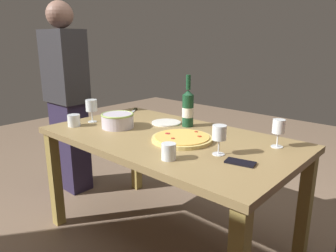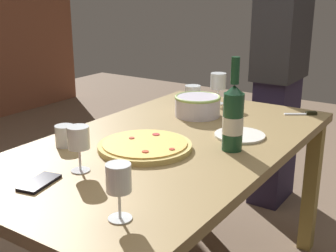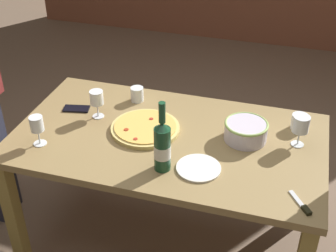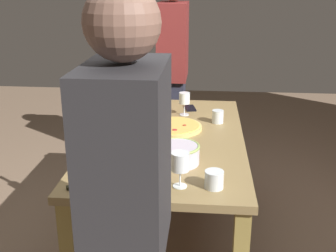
{
  "view_description": "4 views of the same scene",
  "coord_description": "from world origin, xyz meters",
  "px_view_note": "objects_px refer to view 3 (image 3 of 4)",
  "views": [
    {
      "loc": [
        -1.26,
        1.41,
        1.33
      ],
      "look_at": [
        0.0,
        0.0,
        0.81
      ],
      "focal_mm": 33.63,
      "sensor_mm": 36.0,
      "label": 1
    },
    {
      "loc": [
        -1.41,
        -0.95,
        1.35
      ],
      "look_at": [
        0.0,
        0.0,
        0.81
      ],
      "focal_mm": 47.41,
      "sensor_mm": 36.0,
      "label": 2
    },
    {
      "loc": [
        0.56,
        -1.89,
        2.12
      ],
      "look_at": [
        0.0,
        0.0,
        0.81
      ],
      "focal_mm": 49.65,
      "sensor_mm": 36.0,
      "label": 3
    },
    {
      "loc": [
        2.38,
        0.22,
        1.65
      ],
      "look_at": [
        0.0,
        0.0,
        0.81
      ],
      "focal_mm": 45.45,
      "sensor_mm": 36.0,
      "label": 4
    }
  ],
  "objects_px": {
    "wine_glass_by_bottle": "(97,99)",
    "wine_glass_far_left": "(37,125)",
    "cup_ceramic": "(299,122)",
    "serving_bowl": "(246,130)",
    "wine_glass_near_pizza": "(301,125)",
    "side_plate": "(199,168)",
    "dining_table": "(168,151)",
    "pizza_knife": "(302,206)",
    "cup_amber": "(137,94)",
    "wine_bottle": "(162,146)",
    "pizza": "(145,128)",
    "cell_phone": "(76,109)"
  },
  "relations": [
    {
      "from": "wine_glass_near_pizza",
      "to": "cup_amber",
      "type": "bearing_deg",
      "value": 168.52
    },
    {
      "from": "cup_ceramic",
      "to": "pizza_knife",
      "type": "bearing_deg",
      "value": -85.15
    },
    {
      "from": "dining_table",
      "to": "pizza",
      "type": "relative_size",
      "value": 4.41
    },
    {
      "from": "wine_bottle",
      "to": "dining_table",
      "type": "bearing_deg",
      "value": 100.93
    },
    {
      "from": "serving_bowl",
      "to": "side_plate",
      "type": "bearing_deg",
      "value": -119.42
    },
    {
      "from": "side_plate",
      "to": "pizza_knife",
      "type": "bearing_deg",
      "value": -14.45
    },
    {
      "from": "wine_glass_by_bottle",
      "to": "pizza_knife",
      "type": "height_order",
      "value": "wine_glass_by_bottle"
    },
    {
      "from": "pizza_knife",
      "to": "pizza",
      "type": "bearing_deg",
      "value": 156.34
    },
    {
      "from": "side_plate",
      "to": "pizza_knife",
      "type": "distance_m",
      "value": 0.5
    },
    {
      "from": "cup_ceramic",
      "to": "side_plate",
      "type": "bearing_deg",
      "value": -131.45
    },
    {
      "from": "dining_table",
      "to": "side_plate",
      "type": "xyz_separation_m",
      "value": [
        0.21,
        -0.22,
        0.1
      ]
    },
    {
      "from": "serving_bowl",
      "to": "cup_ceramic",
      "type": "bearing_deg",
      "value": 35.09
    },
    {
      "from": "cup_ceramic",
      "to": "wine_bottle",
      "type": "bearing_deg",
      "value": -138.25
    },
    {
      "from": "wine_bottle",
      "to": "cup_ceramic",
      "type": "xyz_separation_m",
      "value": [
        0.59,
        0.53,
        -0.09
      ]
    },
    {
      "from": "wine_glass_near_pizza",
      "to": "cell_phone",
      "type": "xyz_separation_m",
      "value": [
        -1.22,
        -0.01,
        -0.11
      ]
    },
    {
      "from": "pizza",
      "to": "cell_phone",
      "type": "relative_size",
      "value": 2.52
    },
    {
      "from": "wine_glass_by_bottle",
      "to": "cup_amber",
      "type": "distance_m",
      "value": 0.28
    },
    {
      "from": "wine_glass_far_left",
      "to": "cell_phone",
      "type": "relative_size",
      "value": 1.11
    },
    {
      "from": "pizza_knife",
      "to": "serving_bowl",
      "type": "bearing_deg",
      "value": 125.71
    },
    {
      "from": "wine_glass_near_pizza",
      "to": "pizza_knife",
      "type": "bearing_deg",
      "value": -83.94
    },
    {
      "from": "wine_glass_near_pizza",
      "to": "cup_amber",
      "type": "relative_size",
      "value": 1.98
    },
    {
      "from": "wine_glass_near_pizza",
      "to": "side_plate",
      "type": "xyz_separation_m",
      "value": [
        -0.43,
        -0.33,
        -0.11
      ]
    },
    {
      "from": "pizza",
      "to": "serving_bowl",
      "type": "distance_m",
      "value": 0.52
    },
    {
      "from": "wine_bottle",
      "to": "wine_glass_near_pizza",
      "type": "distance_m",
      "value": 0.7
    },
    {
      "from": "wine_glass_by_bottle",
      "to": "wine_glass_far_left",
      "type": "distance_m",
      "value": 0.37
    },
    {
      "from": "wine_bottle",
      "to": "wine_glass_near_pizza",
      "type": "xyz_separation_m",
      "value": [
        0.6,
        0.37,
        -0.01
      ]
    },
    {
      "from": "pizza",
      "to": "serving_bowl",
      "type": "xyz_separation_m",
      "value": [
        0.52,
        0.07,
        0.04
      ]
    },
    {
      "from": "wine_glass_by_bottle",
      "to": "cell_phone",
      "type": "bearing_deg",
      "value": 167.21
    },
    {
      "from": "cup_amber",
      "to": "pizza_knife",
      "type": "bearing_deg",
      "value": -33.53
    },
    {
      "from": "serving_bowl",
      "to": "wine_glass_far_left",
      "type": "bearing_deg",
      "value": -161.25
    },
    {
      "from": "wine_glass_by_bottle",
      "to": "cup_ceramic",
      "type": "distance_m",
      "value": 1.08
    },
    {
      "from": "cup_amber",
      "to": "side_plate",
      "type": "relative_size",
      "value": 0.4
    },
    {
      "from": "wine_glass_by_bottle",
      "to": "pizza",
      "type": "bearing_deg",
      "value": -10.58
    },
    {
      "from": "dining_table",
      "to": "wine_glass_far_left",
      "type": "bearing_deg",
      "value": -157.59
    },
    {
      "from": "pizza",
      "to": "pizza_knife",
      "type": "xyz_separation_m",
      "value": [
        0.82,
        -0.36,
        -0.01
      ]
    },
    {
      "from": "wine_glass_near_pizza",
      "to": "wine_glass_by_bottle",
      "type": "height_order",
      "value": "wine_glass_near_pizza"
    },
    {
      "from": "wine_bottle",
      "to": "pizza_knife",
      "type": "bearing_deg",
      "value": -7.15
    },
    {
      "from": "serving_bowl",
      "to": "cup_amber",
      "type": "distance_m",
      "value": 0.69
    },
    {
      "from": "wine_bottle",
      "to": "wine_glass_by_bottle",
      "type": "height_order",
      "value": "wine_bottle"
    },
    {
      "from": "dining_table",
      "to": "wine_glass_far_left",
      "type": "height_order",
      "value": "wine_glass_far_left"
    },
    {
      "from": "dining_table",
      "to": "cup_ceramic",
      "type": "bearing_deg",
      "value": 22.6
    },
    {
      "from": "pizza",
      "to": "wine_bottle",
      "type": "distance_m",
      "value": 0.35
    },
    {
      "from": "wine_glass_near_pizza",
      "to": "pizza_knife",
      "type": "xyz_separation_m",
      "value": [
        0.05,
        -0.46,
        -0.11
      ]
    },
    {
      "from": "pizza",
      "to": "cup_ceramic",
      "type": "xyz_separation_m",
      "value": [
        0.77,
        0.25,
        0.03
      ]
    },
    {
      "from": "wine_glass_near_pizza",
      "to": "wine_glass_by_bottle",
      "type": "distance_m",
      "value": 1.07
    },
    {
      "from": "wine_glass_near_pizza",
      "to": "cup_amber",
      "type": "xyz_separation_m",
      "value": [
        -0.92,
        0.19,
        -0.08
      ]
    },
    {
      "from": "wine_glass_by_bottle",
      "to": "wine_glass_far_left",
      "type": "relative_size",
      "value": 0.99
    },
    {
      "from": "dining_table",
      "to": "wine_glass_by_bottle",
      "type": "xyz_separation_m",
      "value": [
        -0.42,
        0.07,
        0.2
      ]
    },
    {
      "from": "side_plate",
      "to": "wine_glass_far_left",
      "type": "bearing_deg",
      "value": -177.91
    },
    {
      "from": "wine_glass_near_pizza",
      "to": "side_plate",
      "type": "bearing_deg",
      "value": -142.47
    }
  ]
}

